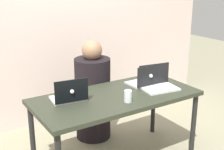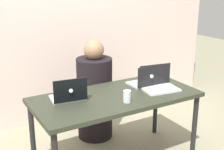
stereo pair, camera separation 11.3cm
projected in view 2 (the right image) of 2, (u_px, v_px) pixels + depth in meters
back_wall at (62, 21)px, 3.84m from camera, size 4.50×0.10×2.54m
desk at (116, 102)px, 2.96m from camera, size 1.57×0.74×0.73m
person_at_center at (95, 95)px, 3.54m from camera, size 0.43×0.43×1.15m
laptop_front_right at (159, 84)px, 3.09m from camera, size 0.37×0.29×0.23m
laptop_back_right at (146, 81)px, 3.19m from camera, size 0.31×0.26×0.23m
laptop_back_left at (69, 95)px, 2.80m from camera, size 0.33×0.28×0.22m
water_glass_center at (127, 97)px, 2.76m from camera, size 0.07×0.07×0.11m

